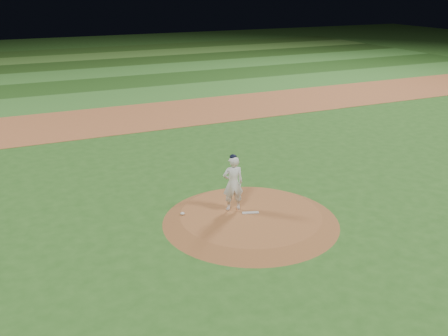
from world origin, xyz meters
The scene contains 12 objects.
ground centered at (0.00, 0.00, 0.00)m, with size 120.00×120.00×0.00m, color #295A1D.
infield_dirt_band centered at (0.00, 14.00, 0.01)m, with size 70.00×6.00×0.02m, color #A15A32.
outfield_stripe_0 centered at (0.00, 19.50, 0.01)m, with size 70.00×5.00×0.02m, color #357229.
outfield_stripe_1 centered at (0.00, 24.50, 0.01)m, with size 70.00×5.00×0.02m, color #204917.
outfield_stripe_2 centered at (0.00, 29.50, 0.01)m, with size 70.00×5.00×0.02m, color #37762B.
outfield_stripe_3 centered at (0.00, 34.50, 0.01)m, with size 70.00×5.00×0.02m, color #214516.
outfield_stripe_4 centered at (0.00, 39.50, 0.01)m, with size 70.00×5.00×0.02m, color #467D2D.
outfield_stripe_5 centered at (0.00, 44.50, 0.01)m, with size 70.00×5.00×0.02m, color #274E19.
pitchers_mound centered at (0.00, 0.00, 0.12)m, with size 5.50×5.50×0.25m, color brown.
pitching_rubber centered at (0.03, 0.06, 0.26)m, with size 0.52×0.13×0.03m, color beige.
rosin_bag centered at (-1.95, 0.84, 0.29)m, with size 0.14×0.14×0.08m, color beige.
pitcher_on_mound centered at (-0.36, 0.53, 1.16)m, with size 0.72×0.54×1.85m.
Camera 1 is at (-6.58, -12.43, 7.02)m, focal length 40.00 mm.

